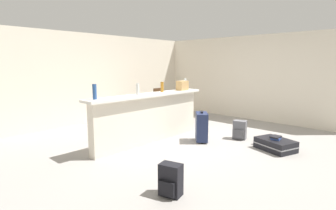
% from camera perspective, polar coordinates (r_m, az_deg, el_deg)
% --- Properties ---
extents(ground_plane, '(13.00, 13.00, 0.05)m').
position_cam_1_polar(ground_plane, '(5.97, 3.81, -7.59)').
color(ground_plane, gray).
extents(wall_back, '(6.60, 0.10, 2.50)m').
position_cam_1_polar(wall_back, '(8.02, -13.25, 5.70)').
color(wall_back, silver).
rests_on(wall_back, ground_plane).
extents(wall_right, '(0.10, 6.00, 2.50)m').
position_cam_1_polar(wall_right, '(8.46, 15.59, 5.77)').
color(wall_right, silver).
rests_on(wall_right, ground_plane).
extents(partition_half_wall, '(2.80, 0.20, 1.00)m').
position_cam_1_polar(partition_half_wall, '(5.62, -4.03, -3.13)').
color(partition_half_wall, silver).
rests_on(partition_half_wall, ground_plane).
extents(bar_countertop, '(2.96, 0.40, 0.05)m').
position_cam_1_polar(bar_countertop, '(5.53, -4.09, 2.20)').
color(bar_countertop, white).
rests_on(bar_countertop, partition_half_wall).
extents(bottle_blue, '(0.07, 0.07, 0.27)m').
position_cam_1_polar(bottle_blue, '(4.80, -15.65, 2.79)').
color(bottle_blue, '#284C89').
rests_on(bottle_blue, bar_countertop).
extents(bottle_white, '(0.06, 0.06, 0.24)m').
position_cam_1_polar(bottle_white, '(5.21, -6.59, 3.38)').
color(bottle_white, silver).
rests_on(bottle_white, bar_countertop).
extents(bottle_amber, '(0.07, 0.07, 0.22)m').
position_cam_1_polar(bottle_amber, '(5.86, -1.30, 3.95)').
color(bottle_amber, '#9E661E').
rests_on(bottle_amber, bar_countertop).
extents(bottle_clear, '(0.06, 0.06, 0.27)m').
position_cam_1_polar(bottle_clear, '(6.45, 3.73, 4.61)').
color(bottle_clear, silver).
rests_on(bottle_clear, bar_countertop).
extents(grocery_bag, '(0.26, 0.18, 0.22)m').
position_cam_1_polar(grocery_bag, '(6.23, 3.12, 4.23)').
color(grocery_bag, tan).
rests_on(grocery_bag, bar_countertop).
extents(dining_table, '(1.10, 0.80, 0.74)m').
position_cam_1_polar(dining_table, '(7.86, -0.07, 1.45)').
color(dining_table, '#4C331E').
rests_on(dining_table, ground_plane).
extents(dining_chair_near_partition, '(0.41, 0.41, 0.93)m').
position_cam_1_polar(dining_chair_near_partition, '(7.48, 2.60, 0.05)').
color(dining_chair_near_partition, '#4C331E').
rests_on(dining_chair_near_partition, ground_plane).
extents(dining_chair_far_side, '(0.42, 0.42, 0.93)m').
position_cam_1_polar(dining_chair_far_side, '(8.24, -2.51, 0.87)').
color(dining_chair_far_side, '#4C331E').
rests_on(dining_chair_far_side, ground_plane).
extents(suitcase_flat_black, '(0.69, 0.89, 0.22)m').
position_cam_1_polar(suitcase_flat_black, '(5.60, 22.26, -7.96)').
color(suitcase_flat_black, black).
rests_on(suitcase_flat_black, ground_plane).
extents(backpack_black, '(0.29, 0.32, 0.42)m').
position_cam_1_polar(backpack_black, '(3.49, 0.53, -16.06)').
color(backpack_black, black).
rests_on(backpack_black, ground_plane).
extents(backpack_grey, '(0.29, 0.32, 0.42)m').
position_cam_1_polar(backpack_grey, '(6.12, 15.28, -5.30)').
color(backpack_grey, slate).
rests_on(backpack_grey, ground_plane).
extents(suitcase_upright_navy, '(0.49, 0.47, 0.67)m').
position_cam_1_polar(suitcase_upright_navy, '(5.74, 7.29, -4.66)').
color(suitcase_upright_navy, '#1E284C').
rests_on(suitcase_upright_navy, ground_plane).
extents(book_stack, '(0.24, 0.19, 0.06)m').
position_cam_1_polar(book_stack, '(5.56, 22.38, -6.56)').
color(book_stack, '#334C99').
rests_on(book_stack, suitcase_flat_black).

